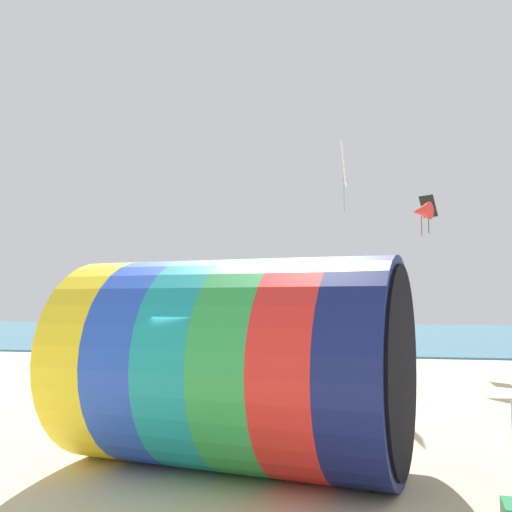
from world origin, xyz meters
TOP-DOWN VIEW (x-y plane):
  - ground_plane at (0.00, 0.00)m, footprint 120.00×120.00m
  - sea at (0.00, 39.31)m, footprint 120.00×40.00m
  - giant_inflatable_tube at (-0.29, 0.23)m, footprint 6.00×4.42m
  - kite_white_diamond at (1.27, 9.46)m, footprint 0.16×0.93m
  - kite_black_diamond at (4.76, 17.05)m, footprint 0.82×0.77m
  - kite_red_delta at (4.09, 13.46)m, footprint 0.97×0.96m
  - bystander_near_water at (-3.18, 6.98)m, footprint 0.24×0.36m

SIDE VIEW (x-z plane):
  - ground_plane at x=0.00m, z-range 0.00..0.00m
  - sea at x=0.00m, z-range 0.00..0.10m
  - bystander_near_water at x=-3.18m, z-range 0.01..1.63m
  - giant_inflatable_tube at x=-0.29m, z-range 0.00..3.43m
  - kite_red_delta at x=4.09m, z-range 5.54..6.84m
  - kite_black_diamond at x=4.76m, z-range 6.09..7.78m
  - kite_white_diamond at x=1.27m, z-range 6.05..8.33m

